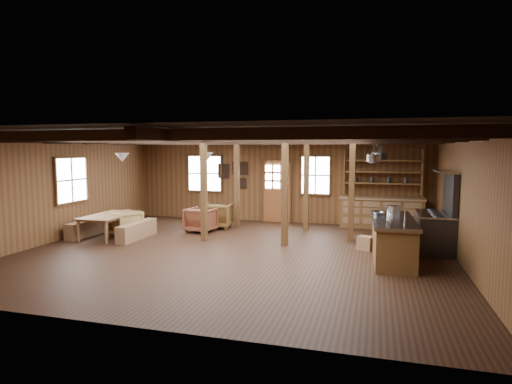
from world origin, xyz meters
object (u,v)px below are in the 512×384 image
(commercial_range, at_px, (437,225))
(armchair_b, at_px, (201,220))
(armchair_a, at_px, (218,216))
(kitchen_island, at_px, (393,239))
(dining_table, at_px, (111,226))
(armchair_c, at_px, (126,223))

(commercial_range, height_order, armchair_b, commercial_range)
(commercial_range, xyz_separation_m, armchair_a, (-6.17, 1.48, -0.25))
(kitchen_island, distance_m, dining_table, 7.52)
(commercial_range, xyz_separation_m, dining_table, (-8.55, -0.66, -0.32))
(armchair_c, bearing_deg, armchair_b, -122.71)
(kitchen_island, relative_size, commercial_range, 1.30)
(kitchen_island, height_order, commercial_range, commercial_range)
(armchair_c, bearing_deg, kitchen_island, -159.98)
(dining_table, xyz_separation_m, armchair_b, (2.13, 1.37, 0.05))
(dining_table, xyz_separation_m, armchair_c, (0.29, 0.27, 0.04))
(armchair_b, bearing_deg, kitchen_island, 169.67)
(dining_table, height_order, armchair_a, armchair_a)
(kitchen_island, distance_m, armchair_c, 7.25)
(dining_table, relative_size, armchair_a, 2.12)
(kitchen_island, xyz_separation_m, armchair_b, (-5.37, 1.89, -0.12))
(commercial_range, bearing_deg, armchair_c, -177.28)
(dining_table, height_order, armchair_b, armchair_b)
(kitchen_island, xyz_separation_m, dining_table, (-7.50, 0.52, -0.16))
(dining_table, bearing_deg, armchair_c, -49.17)
(kitchen_island, bearing_deg, armchair_b, 158.47)
(kitchen_island, relative_size, armchair_c, 3.23)
(dining_table, distance_m, armchair_a, 3.20)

